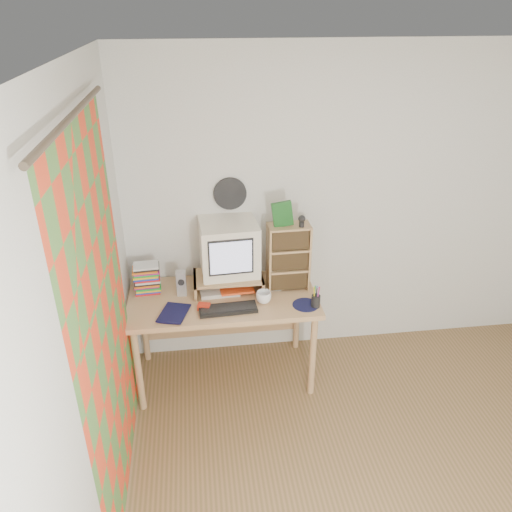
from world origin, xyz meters
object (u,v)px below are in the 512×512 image
object	(u,v)px
keyboard	(228,309)
diary	(162,311)
desk	(223,307)
mug	(264,297)
crt_monitor	(229,249)
dvd_stack	(147,277)
cd_rack	(288,257)

from	to	relation	value
keyboard	diary	distance (m)	0.47
desk	keyboard	size ratio (longest dim) A/B	3.39
diary	mug	bearing A→B (deg)	21.65
desk	crt_monitor	bearing A→B (deg)	52.05
desk	dvd_stack	world-z (taller)	dvd_stack
cd_rack	mug	bearing A→B (deg)	-138.45
crt_monitor	diary	bearing A→B (deg)	-151.64
keyboard	cd_rack	distance (m)	0.60
crt_monitor	keyboard	world-z (taller)	crt_monitor
cd_rack	mug	xyz separation A→B (m)	(-0.21, -0.19, -0.22)
desk	keyboard	distance (m)	0.30
desk	dvd_stack	size ratio (longest dim) A/B	5.36
crt_monitor	cd_rack	bearing A→B (deg)	-13.55
dvd_stack	cd_rack	world-z (taller)	cd_rack
crt_monitor	cd_rack	xyz separation A→B (m)	(0.44, -0.08, -0.06)
mug	diary	bearing A→B (deg)	-176.26
crt_monitor	diary	world-z (taller)	crt_monitor
keyboard	crt_monitor	bearing A→B (deg)	79.81
diary	dvd_stack	bearing A→B (deg)	127.70
crt_monitor	dvd_stack	size ratio (longest dim) A/B	1.61
desk	diary	size ratio (longest dim) A/B	6.32
dvd_stack	diary	distance (m)	0.35
dvd_stack	cd_rack	size ratio (longest dim) A/B	0.50
diary	keyboard	bearing A→B (deg)	14.35
desk	dvd_stack	distance (m)	0.62
mug	diary	distance (m)	0.74
desk	mug	distance (m)	0.39
desk	mug	bearing A→B (deg)	-32.37
crt_monitor	diary	size ratio (longest dim) A/B	1.90
keyboard	cd_rack	xyz separation A→B (m)	(0.48, 0.27, 0.25)
crt_monitor	diary	distance (m)	0.67
desk	crt_monitor	world-z (taller)	crt_monitor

